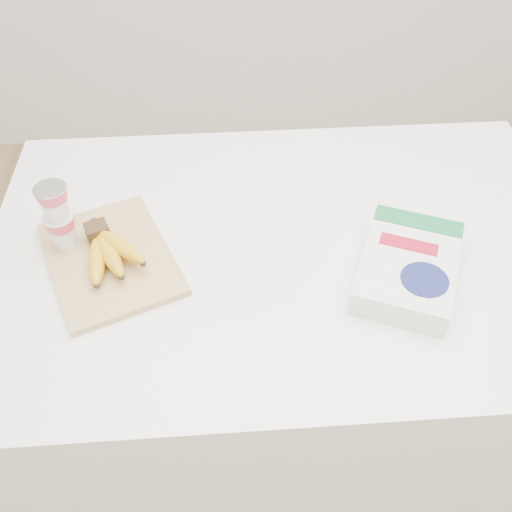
{
  "coord_description": "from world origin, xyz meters",
  "views": [
    {
      "loc": [
        -0.14,
        -0.92,
        1.92
      ],
      "look_at": [
        -0.08,
        -0.08,
        1.07
      ],
      "focal_mm": 40.0,
      "sensor_mm": 36.0,
      "label": 1
    }
  ],
  "objects_px": {
    "cereal_box": "(408,267)",
    "cutting_board": "(110,259)",
    "table": "(282,369)",
    "yogurt_stack": "(58,215)",
    "bananas": "(108,251)"
  },
  "relations": [
    {
      "from": "cereal_box",
      "to": "cutting_board",
      "type": "bearing_deg",
      "value": -164.69
    },
    {
      "from": "table",
      "to": "cutting_board",
      "type": "relative_size",
      "value": 4.02
    },
    {
      "from": "yogurt_stack",
      "to": "cereal_box",
      "type": "xyz_separation_m",
      "value": [
        0.73,
        -0.13,
        -0.07
      ]
    },
    {
      "from": "table",
      "to": "bananas",
      "type": "relative_size",
      "value": 7.1
    },
    {
      "from": "cereal_box",
      "to": "table",
      "type": "bearing_deg",
      "value": 175.71
    },
    {
      "from": "cutting_board",
      "to": "cereal_box",
      "type": "relative_size",
      "value": 1.01
    },
    {
      "from": "table",
      "to": "bananas",
      "type": "height_order",
      "value": "bananas"
    },
    {
      "from": "yogurt_stack",
      "to": "cereal_box",
      "type": "height_order",
      "value": "yogurt_stack"
    },
    {
      "from": "cutting_board",
      "to": "bananas",
      "type": "bearing_deg",
      "value": -99.23
    },
    {
      "from": "table",
      "to": "yogurt_stack",
      "type": "height_order",
      "value": "yogurt_stack"
    },
    {
      "from": "table",
      "to": "cereal_box",
      "type": "height_order",
      "value": "cereal_box"
    },
    {
      "from": "bananas",
      "to": "yogurt_stack",
      "type": "height_order",
      "value": "yogurt_stack"
    },
    {
      "from": "cutting_board",
      "to": "cereal_box",
      "type": "distance_m",
      "value": 0.64
    },
    {
      "from": "cereal_box",
      "to": "yogurt_stack",
      "type": "bearing_deg",
      "value": -166.9
    },
    {
      "from": "bananas",
      "to": "cereal_box",
      "type": "xyz_separation_m",
      "value": [
        0.63,
        -0.08,
        -0.01
      ]
    }
  ]
}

